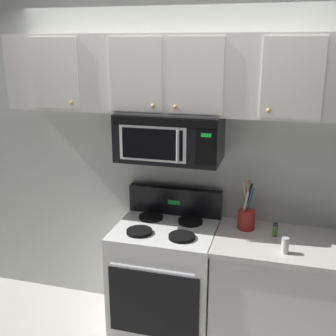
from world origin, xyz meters
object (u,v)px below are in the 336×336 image
(over_range_microwave, at_px, (170,137))
(salt_shaker, at_px, (285,246))
(stove_range, at_px, (166,278))
(spice_jar, at_px, (275,230))
(utensil_crock_red, at_px, (246,216))

(over_range_microwave, distance_m, salt_shaker, 1.11)
(over_range_microwave, bearing_deg, salt_shaker, -18.61)
(stove_range, distance_m, over_range_microwave, 1.11)
(stove_range, height_order, salt_shaker, stove_range)
(salt_shaker, distance_m, spice_jar, 0.26)
(over_range_microwave, height_order, spice_jar, over_range_microwave)
(utensil_crock_red, height_order, spice_jar, utensil_crock_red)
(stove_range, bearing_deg, spice_jar, 4.96)
(over_range_microwave, bearing_deg, utensil_crock_red, 2.64)
(utensil_crock_red, bearing_deg, spice_jar, -19.14)
(stove_range, xyz_separation_m, over_range_microwave, (-0.00, 0.12, 1.11))
(stove_range, relative_size, salt_shaker, 10.28)
(salt_shaker, relative_size, spice_jar, 1.12)
(stove_range, distance_m, salt_shaker, 1.01)
(over_range_microwave, xyz_separation_m, utensil_crock_red, (0.58, 0.03, -0.57))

